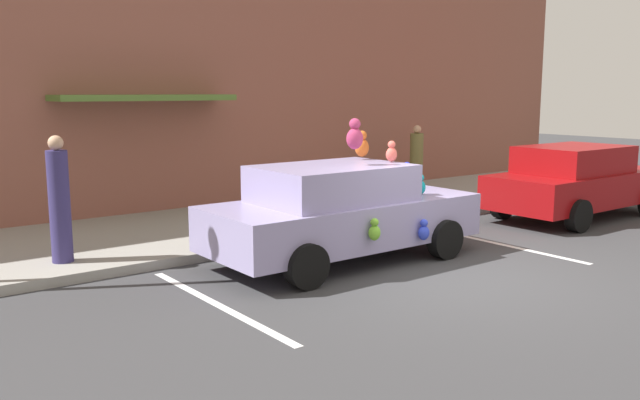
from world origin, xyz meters
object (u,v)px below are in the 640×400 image
plush_covered_car (341,211)px  teddy_bear_on_sidewalk (324,208)px  pedestrian_walking_past (416,161)px  pedestrian_near_shopfront (59,203)px  parked_sedan_behind (577,181)px

plush_covered_car → teddy_bear_on_sidewalk: 1.94m
teddy_bear_on_sidewalk → pedestrian_walking_past: 5.23m
pedestrian_near_shopfront → pedestrian_walking_past: size_ratio=1.13×
parked_sedan_behind → teddy_bear_on_sidewalk: size_ratio=5.61×
pedestrian_near_shopfront → pedestrian_walking_past: (9.37, 1.88, -0.12)m
plush_covered_car → parked_sedan_behind: (6.32, -0.19, -0.01)m
parked_sedan_behind → teddy_bear_on_sidewalk: (-5.36, 1.86, -0.28)m
parked_sedan_behind → pedestrian_near_shopfront: 10.27m
parked_sedan_behind → pedestrian_walking_past: pedestrian_walking_past is taller
plush_covered_car → pedestrian_walking_past: size_ratio=2.65×
parked_sedan_behind → pedestrian_near_shopfront: pedestrian_near_shopfront is taller
teddy_bear_on_sidewalk → plush_covered_car: bearing=-119.9°
pedestrian_near_shopfront → parked_sedan_behind: bearing=-12.5°
teddy_bear_on_sidewalk → pedestrian_walking_past: bearing=25.5°
pedestrian_near_shopfront → pedestrian_walking_past: bearing=11.4°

